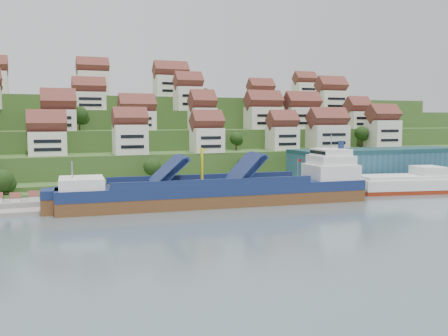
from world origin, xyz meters
name	(u,v)px	position (x,y,z in m)	size (l,w,h in m)	color
ground	(256,203)	(0.00, 0.00, 0.00)	(300.00, 300.00, 0.00)	slate
quay	(295,188)	(20.00, 15.00, 1.10)	(180.00, 14.00, 2.20)	gray
pebble_beach	(16,208)	(-58.00, 12.00, 0.50)	(45.00, 20.00, 1.00)	gray
hillside	(159,144)	(0.00, 103.55, 10.66)	(260.00, 128.00, 31.00)	#2D4C1E
hillside_village	(190,113)	(0.53, 58.96, 23.88)	(158.62, 62.82, 29.70)	white
hillside_trees	(183,129)	(-5.11, 48.87, 18.55)	(142.71, 62.49, 30.79)	#203D14
warehouse	(378,164)	(52.00, 17.00, 7.20)	(60.00, 15.00, 10.00)	#255266
flagpole	(298,170)	(18.11, 10.00, 6.88)	(1.28, 0.16, 8.00)	gray
beach_huts	(7,202)	(-60.00, 10.75, 2.10)	(14.40, 3.70, 2.20)	white
cargo_ship	(226,192)	(-8.20, 0.67, 3.31)	(78.98, 17.69, 17.37)	brown
second_ship	(407,184)	(49.88, 0.74, 2.54)	(30.59, 16.13, 8.43)	maroon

